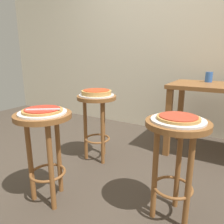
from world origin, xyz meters
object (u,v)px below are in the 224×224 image
object	(u,v)px
stool_foreground	(45,137)
pizza_middle	(178,118)
dining_table	(224,97)
stool_leftside	(97,113)
serving_plate_leftside	(97,95)
cup_far_edge	(209,77)
pizza_leftside	(96,92)
pizza_server_knife	(43,109)
stool_middle	(176,148)
serving_plate_foreground	(43,112)
serving_plate_middle	(178,120)
pizza_foreground	(42,110)

from	to	relation	value
stool_foreground	pizza_middle	xyz separation A→B (m)	(0.84, 0.28, 0.20)
stool_foreground	dining_table	world-z (taller)	dining_table
stool_leftside	serving_plate_leftside	xyz separation A→B (m)	(0.00, 0.00, 0.18)
stool_leftside	cup_far_edge	world-z (taller)	cup_far_edge
pizza_leftside	serving_plate_leftside	bearing A→B (deg)	0.00
pizza_server_knife	dining_table	bearing A→B (deg)	21.24
serving_plate_leftside	dining_table	size ratio (longest dim) A/B	0.33
dining_table	stool_middle	bearing A→B (deg)	-98.60
serving_plate_foreground	pizza_middle	bearing A→B (deg)	18.79
pizza_leftside	stool_middle	bearing A→B (deg)	-26.56
stool_foreground	serving_plate_middle	size ratio (longest dim) A/B	2.07
pizza_middle	pizza_leftside	xyz separation A→B (m)	(-0.90, 0.45, 0.01)
stool_foreground	stool_middle	bearing A→B (deg)	18.79
stool_foreground	serving_plate_middle	distance (m)	0.90
stool_middle	cup_far_edge	xyz separation A→B (m)	(-0.00, 1.34, 0.33)
stool_leftside	serving_plate_leftside	bearing A→B (deg)	90.00
stool_leftside	serving_plate_foreground	bearing A→B (deg)	-85.19
stool_middle	pizza_leftside	size ratio (longest dim) A/B	2.31
pizza_foreground	cup_far_edge	distance (m)	1.83
stool_middle	serving_plate_middle	xyz separation A→B (m)	(0.00, 0.00, 0.18)
serving_plate_middle	pizza_leftside	world-z (taller)	pizza_leftside
stool_leftside	pizza_server_knife	world-z (taller)	pizza_server_knife
stool_foreground	dining_table	xyz separation A→B (m)	(1.02, 1.46, 0.14)
serving_plate_leftside	stool_middle	bearing A→B (deg)	-26.56
serving_plate_middle	cup_far_edge	world-z (taller)	cup_far_edge
dining_table	pizza_middle	bearing A→B (deg)	-98.60
serving_plate_middle	pizza_middle	size ratio (longest dim) A/B	1.27
stool_middle	stool_leftside	distance (m)	1.01
cup_far_edge	pizza_server_knife	size ratio (longest dim) A/B	0.51
dining_table	cup_far_edge	world-z (taller)	cup_far_edge
stool_foreground	stool_leftside	distance (m)	0.74
serving_plate_leftside	pizza_middle	bearing A→B (deg)	-26.56
pizza_middle	pizza_server_knife	bearing A→B (deg)	-159.31
stool_middle	dining_table	xyz separation A→B (m)	(0.18, 1.17, 0.14)
serving_plate_middle	pizza_middle	distance (m)	0.02
stool_foreground	cup_far_edge	bearing A→B (deg)	62.71
pizza_middle	cup_far_edge	size ratio (longest dim) A/B	2.29
pizza_middle	stool_leftside	distance (m)	1.02
serving_plate_leftside	stool_leftside	bearing A→B (deg)	-90.00
serving_plate_foreground	pizza_foreground	world-z (taller)	pizza_foreground
serving_plate_foreground	stool_middle	size ratio (longest dim) A/B	0.48
serving_plate_leftside	dining_table	xyz separation A→B (m)	(1.08, 0.72, -0.04)
stool_foreground	pizza_leftside	world-z (taller)	pizza_leftside
serving_plate_middle	pizza_foreground	bearing A→B (deg)	-161.21
serving_plate_middle	dining_table	distance (m)	1.19
pizza_middle	serving_plate_leftside	distance (m)	1.01
stool_leftside	pizza_leftside	world-z (taller)	pizza_leftside
stool_foreground	serving_plate_middle	world-z (taller)	serving_plate_middle
dining_table	pizza_server_knife	world-z (taller)	dining_table
stool_leftside	stool_middle	bearing A→B (deg)	-26.56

